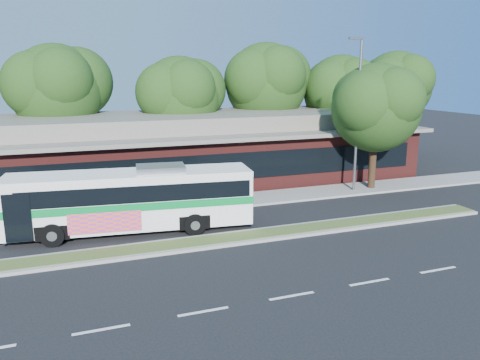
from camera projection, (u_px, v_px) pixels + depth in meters
The scene contains 12 objects.
ground at pixel (239, 244), 19.85m from camera, with size 120.00×120.00×0.00m, color black.
median_strip at pixel (235, 238), 20.38m from camera, with size 26.00×1.10×0.15m, color #475825.
sidewalk at pixel (200, 204), 25.69m from camera, with size 44.00×2.60×0.12m, color gray.
plaza_building at pixel (173, 149), 31.26m from camera, with size 33.20×11.20×4.45m.
lamp_post at pixel (357, 111), 27.44m from camera, with size 0.93×0.18×9.07m.
tree_bg_b at pixel (64, 87), 31.04m from camera, with size 6.69×6.00×9.00m.
tree_bg_c at pixel (185, 95), 32.91m from camera, with size 6.24×5.60×8.26m.
tree_bg_d at pixel (271, 82), 36.01m from camera, with size 6.91×6.20×9.37m.
tree_bg_e at pixel (344, 90), 37.23m from camera, with size 6.47×5.80×8.50m.
tree_bg_f at pixel (399, 85), 40.09m from camera, with size 6.69×6.00×8.92m.
transit_bus at pixel (133, 196), 21.08m from camera, with size 10.99×3.53×3.03m.
sidewalk_tree at pixel (380, 105), 28.28m from camera, with size 5.93×5.32×7.70m.
Camera 1 is at (-6.41, -17.59, 7.14)m, focal length 35.00 mm.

